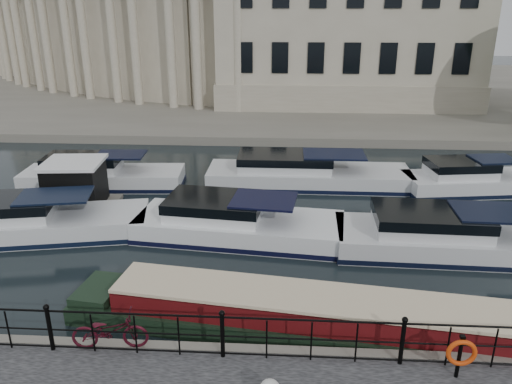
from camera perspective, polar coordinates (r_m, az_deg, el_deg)
ground_plane at (r=14.19m, az=-2.59°, el=-14.28°), size 160.00×160.00×0.00m
far_bank at (r=51.20m, az=2.00°, el=11.69°), size 120.00×42.00×0.55m
railing at (r=11.67m, az=-3.87°, el=-15.70°), size 24.14×0.14×1.22m
civic_building at (r=46.36m, az=0.65°, el=19.18°), size 53.55×31.84×16.85m
bicycle at (r=12.48m, az=-16.36°, el=-14.97°), size 1.83×0.80×0.93m
life_ring_post at (r=11.87m, az=22.40°, el=-16.68°), size 0.65×0.18×1.06m
narrowboat at (r=13.45m, az=6.82°, el=-14.69°), size 13.42×3.53×1.49m
harbour_hut at (r=22.15m, az=-19.88°, el=0.44°), size 3.41×2.93×2.20m
cabin_cruisers at (r=20.72m, az=0.65°, el=-1.38°), size 26.00×9.86×1.99m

